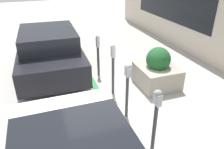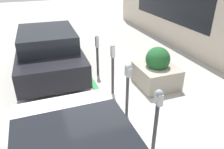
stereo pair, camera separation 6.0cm
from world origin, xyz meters
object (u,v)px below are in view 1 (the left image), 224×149
at_px(parking_meter_fourth, 98,51).
at_px(planter_box, 157,71).
at_px(parked_car_middle, 50,50).
at_px(parking_meter_second, 127,82).
at_px(parking_meter_middle, 113,65).
at_px(parking_meter_nearest, 156,113).

height_order(parking_meter_fourth, planter_box, parking_meter_fourth).
xyz_separation_m(planter_box, parked_car_middle, (2.02, 2.94, 0.32)).
bearing_deg(parking_meter_second, planter_box, -52.86).
distance_m(parking_meter_second, planter_box, 1.91).
bearing_deg(parking_meter_middle, parking_meter_nearest, 179.76).
relative_size(parking_meter_middle, parked_car_middle, 0.35).
distance_m(parking_meter_second, parking_meter_middle, 1.13).
xyz_separation_m(parking_meter_middle, parking_meter_fourth, (1.30, 0.05, -0.06)).
relative_size(parking_meter_nearest, planter_box, 1.16).
height_order(parking_meter_second, parked_car_middle, parked_car_middle).
distance_m(parking_meter_nearest, parked_car_middle, 4.62).
height_order(parking_meter_second, parking_meter_fourth, parking_meter_second).
distance_m(parking_meter_middle, planter_box, 1.48).
bearing_deg(parking_meter_fourth, parking_meter_middle, -177.76).
bearing_deg(parking_meter_middle, planter_box, -90.38).
relative_size(parking_meter_middle, parking_meter_fourth, 1.08).
height_order(parking_meter_second, parking_meter_middle, parking_meter_middle).
height_order(parking_meter_fourth, parked_car_middle, parked_car_middle).
bearing_deg(parked_car_middle, parking_meter_middle, -141.04).
height_order(parking_meter_middle, parked_car_middle, parked_car_middle).
relative_size(parking_meter_middle, planter_box, 1.21).
bearing_deg(parked_car_middle, parking_meter_second, -153.05).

